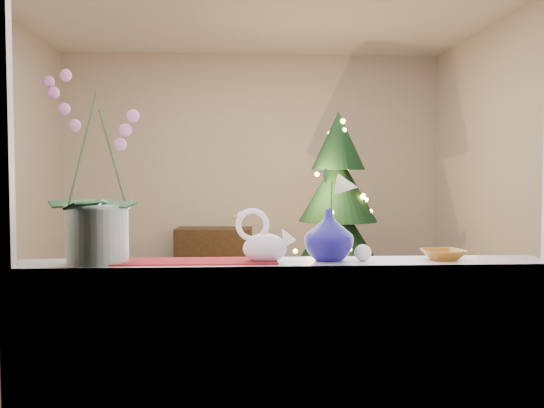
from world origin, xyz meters
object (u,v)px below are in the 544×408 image
(orchid_pot, at_px, (97,167))
(swan, at_px, (265,237))
(xmas_tree, at_px, (338,206))
(blue_vase, at_px, (329,231))
(paperweight, at_px, (363,253))
(side_table, at_px, (214,256))
(amber_dish, at_px, (443,255))

(orchid_pot, xyz_separation_m, swan, (0.68, -0.02, -0.28))
(orchid_pot, height_order, xmas_tree, xmas_tree)
(orchid_pot, bearing_deg, swan, -1.51)
(blue_vase, height_order, paperweight, blue_vase)
(swan, bearing_deg, orchid_pot, -173.16)
(swan, height_order, xmas_tree, xmas_tree)
(blue_vase, relative_size, xmas_tree, 0.13)
(orchid_pot, bearing_deg, side_table, 86.20)
(blue_vase, relative_size, side_table, 0.29)
(swan, relative_size, blue_vase, 0.99)
(swan, relative_size, amber_dish, 1.64)
(blue_vase, distance_m, xmas_tree, 3.57)
(xmas_tree, xyz_separation_m, side_table, (-1.28, 0.99, -0.62))
(orchid_pot, height_order, amber_dish, orchid_pot)
(swan, height_order, side_table, swan)
(paperweight, bearing_deg, orchid_pot, 179.06)
(paperweight, height_order, side_table, paperweight)
(swan, xyz_separation_m, blue_vase, (0.27, 0.03, 0.02))
(side_table, bearing_deg, orchid_pot, -88.55)
(amber_dish, bearing_deg, paperweight, -176.81)
(orchid_pot, xyz_separation_m, side_table, (0.30, 4.52, -0.99))
(swan, xyz_separation_m, xmas_tree, (0.90, 3.54, -0.08))
(paperweight, height_order, amber_dish, paperweight)
(amber_dish, height_order, side_table, amber_dish)
(orchid_pot, xyz_separation_m, amber_dish, (1.42, 0.00, -0.37))
(amber_dish, relative_size, xmas_tree, 0.08)
(amber_dish, bearing_deg, xmas_tree, 87.52)
(swan, height_order, amber_dish, swan)
(swan, relative_size, xmas_tree, 0.13)
(swan, bearing_deg, blue_vase, 14.06)
(orchid_pot, distance_m, xmas_tree, 3.88)
(amber_dish, bearing_deg, orchid_pot, -179.94)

